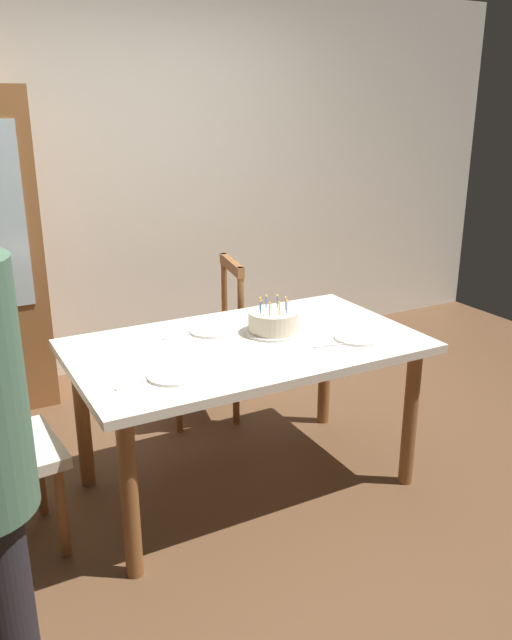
{
  "coord_description": "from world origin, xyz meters",
  "views": [
    {
      "loc": [
        -1.27,
        -2.46,
        1.79
      ],
      "look_at": [
        0.05,
        0.0,
        0.85
      ],
      "focal_mm": 35.85,
      "sensor_mm": 36.0,
      "label": 1
    }
  ],
  "objects_px": {
    "dining_table": "(247,360)",
    "birthday_cake": "(273,322)",
    "plate_near_guest": "(358,338)",
    "plate_near_celebrant": "(174,375)",
    "chair_spindle_back": "(205,344)",
    "plate_far_side": "(212,330)"
  },
  "relations": [
    {
      "from": "dining_table",
      "to": "birthday_cake",
      "type": "bearing_deg",
      "value": 17.34
    },
    {
      "from": "plate_near_guest",
      "to": "chair_spindle_back",
      "type": "bearing_deg",
      "value": 109.53
    },
    {
      "from": "dining_table",
      "to": "plate_near_celebrant",
      "type": "bearing_deg",
      "value": -154.5
    },
    {
      "from": "dining_table",
      "to": "plate_far_side",
      "type": "bearing_deg",
      "value": 110.87
    },
    {
      "from": "plate_near_guest",
      "to": "chair_spindle_back",
      "type": "distance_m",
      "value": 1.09
    },
    {
      "from": "dining_table",
      "to": "chair_spindle_back",
      "type": "bearing_deg",
      "value": 80.62
    },
    {
      "from": "plate_far_side",
      "to": "chair_spindle_back",
      "type": "bearing_deg",
      "value": 69.89
    },
    {
      "from": "dining_table",
      "to": "birthday_cake",
      "type": "height_order",
      "value": "birthday_cake"
    },
    {
      "from": "dining_table",
      "to": "plate_far_side",
      "type": "height_order",
      "value": "plate_far_side"
    },
    {
      "from": "dining_table",
      "to": "chair_spindle_back",
      "type": "relative_size",
      "value": 1.69
    },
    {
      "from": "plate_near_celebrant",
      "to": "plate_far_side",
      "type": "relative_size",
      "value": 1.0
    },
    {
      "from": "plate_near_celebrant",
      "to": "chair_spindle_back",
      "type": "bearing_deg",
      "value": 60.12
    },
    {
      "from": "dining_table",
      "to": "plate_far_side",
      "type": "distance_m",
      "value": 0.24
    },
    {
      "from": "birthday_cake",
      "to": "plate_near_celebrant",
      "type": "distance_m",
      "value": 0.67
    },
    {
      "from": "plate_near_guest",
      "to": "plate_near_celebrant",
      "type": "bearing_deg",
      "value": 180.0
    },
    {
      "from": "dining_table",
      "to": "plate_near_guest",
      "type": "xyz_separation_m",
      "value": [
        0.48,
        -0.21,
        0.1
      ]
    },
    {
      "from": "plate_near_celebrant",
      "to": "dining_table",
      "type": "bearing_deg",
      "value": 25.5
    },
    {
      "from": "birthday_cake",
      "to": "plate_far_side",
      "type": "height_order",
      "value": "birthday_cake"
    },
    {
      "from": "plate_near_celebrant",
      "to": "plate_near_guest",
      "type": "distance_m",
      "value": 0.92
    },
    {
      "from": "birthday_cake",
      "to": "plate_near_guest",
      "type": "distance_m",
      "value": 0.41
    },
    {
      "from": "dining_table",
      "to": "birthday_cake",
      "type": "relative_size",
      "value": 5.72
    },
    {
      "from": "plate_near_celebrant",
      "to": "plate_far_side",
      "type": "xyz_separation_m",
      "value": [
        0.36,
        0.42,
        0.0
      ]
    }
  ]
}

